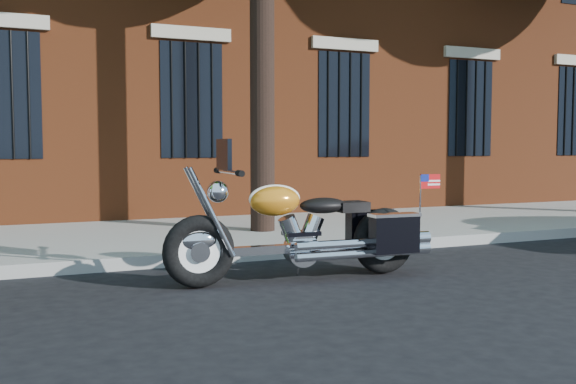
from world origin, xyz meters
name	(u,v)px	position (x,y,z in m)	size (l,w,h in m)	color
ground	(316,280)	(0.00, 0.00, 0.00)	(120.00, 120.00, 0.00)	black
curb	(268,253)	(0.00, 1.38, 0.07)	(40.00, 0.16, 0.15)	gray
sidewalk	(223,234)	(0.00, 3.26, 0.07)	(40.00, 3.60, 0.15)	gray
motorcycle	(310,233)	(-0.06, 0.04, 0.49)	(2.88, 0.87, 1.46)	black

